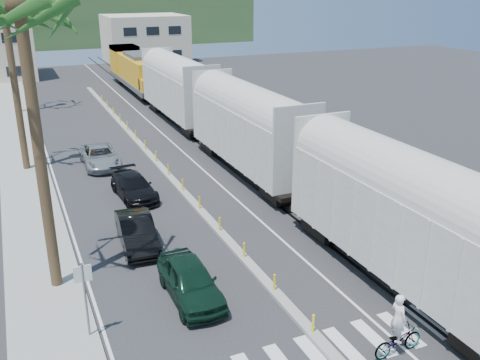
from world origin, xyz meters
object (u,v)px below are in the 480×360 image
street_sign (85,290)px  car_lead (190,281)px  car_second (137,232)px  cyclist (398,335)px

street_sign → car_lead: (4.10, 1.03, -1.21)m
car_second → cyclist: size_ratio=1.95×
car_second → car_lead: bearing=-76.5°
street_sign → cyclist: 10.69m
street_sign → car_lead: bearing=14.1°
car_lead → street_sign: bearing=-165.8°
cyclist → car_lead: bearing=38.3°
street_sign → car_lead: street_sign is taller
street_sign → car_second: street_sign is taller
street_sign → car_second: (3.21, 6.32, -1.24)m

